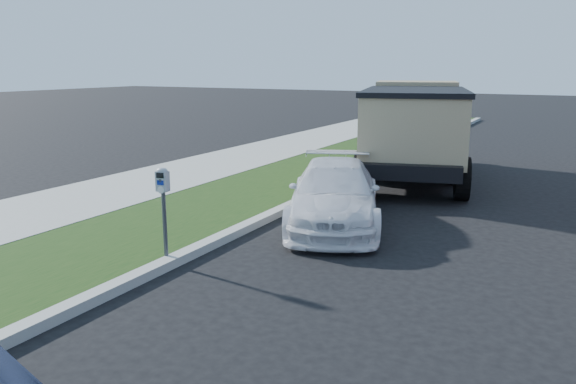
% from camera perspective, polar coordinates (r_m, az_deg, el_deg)
% --- Properties ---
extents(ground, '(120.00, 120.00, 0.00)m').
position_cam_1_polar(ground, '(8.56, 5.20, -8.84)').
color(ground, black).
rests_on(ground, ground).
extents(streetside, '(6.12, 50.00, 0.15)m').
position_cam_1_polar(streetside, '(13.08, -14.20, -1.24)').
color(streetside, gray).
rests_on(streetside, ground).
extents(parking_meter, '(0.22, 0.16, 1.45)m').
position_cam_1_polar(parking_meter, '(9.02, -12.57, -0.07)').
color(parking_meter, '#3F4247').
rests_on(parking_meter, ground).
extents(white_wagon, '(3.20, 4.63, 1.24)m').
position_cam_1_polar(white_wagon, '(11.38, 4.81, -0.09)').
color(white_wagon, white).
rests_on(white_wagon, ground).
extents(dump_truck, '(4.15, 7.17, 2.65)m').
position_cam_1_polar(dump_truck, '(16.43, 12.71, 6.68)').
color(dump_truck, black).
rests_on(dump_truck, ground).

